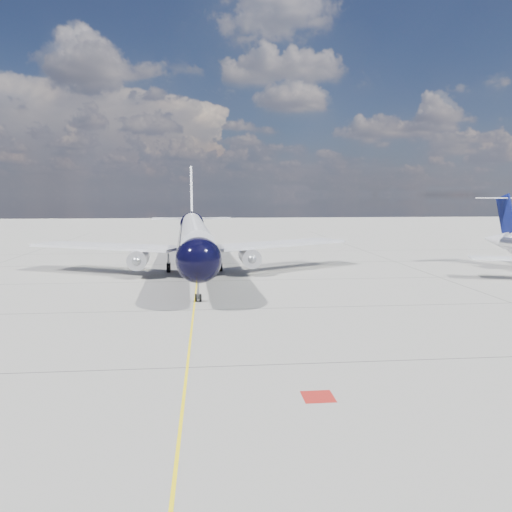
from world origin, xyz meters
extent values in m
plane|color=#99978E|center=(0.00, 30.00, 0.00)|extent=(320.00, 320.00, 0.00)
cube|color=yellow|center=(0.00, 25.00, 0.00)|extent=(0.16, 160.00, 0.01)
cube|color=maroon|center=(6.80, -10.00, 0.00)|extent=(1.60, 1.60, 0.01)
cylinder|color=black|center=(-0.40, 31.24, 4.52)|extent=(5.81, 41.01, 4.09)
sphere|color=black|center=(0.51, 9.75, 4.52)|extent=(4.26, 4.26, 4.09)
cone|color=black|center=(-1.47, 56.50, 5.16)|extent=(4.40, 7.69, 4.09)
cylinder|color=white|center=(-0.40, 31.24, 5.54)|extent=(5.00, 43.12, 3.19)
cube|color=black|center=(0.51, 9.53, 5.11)|extent=(2.63, 1.40, 0.59)
cube|color=white|center=(-11.75, 32.38, 3.55)|extent=(20.95, 13.77, 0.34)
cube|color=white|center=(10.81, 33.33, 3.55)|extent=(20.53, 15.09, 0.34)
cube|color=black|center=(-0.40, 31.24, 3.01)|extent=(4.97, 10.94, 1.08)
cylinder|color=silver|center=(-7.30, 28.80, 2.31)|extent=(2.62, 5.04, 2.41)
cylinder|color=silver|center=(6.67, 29.39, 2.31)|extent=(2.62, 5.04, 2.41)
sphere|color=gray|center=(-7.20, 26.54, 2.31)|extent=(1.23, 1.23, 1.18)
sphere|color=gray|center=(6.77, 27.13, 2.31)|extent=(1.23, 1.23, 1.18)
cube|color=white|center=(-7.31, 29.01, 3.12)|extent=(0.38, 3.45, 1.18)
cube|color=white|center=(6.67, 29.60, 3.12)|extent=(0.38, 3.45, 1.18)
cube|color=white|center=(-1.44, 55.96, 10.65)|extent=(0.63, 6.83, 9.17)
cube|color=white|center=(-1.47, 56.50, 6.02)|extent=(14.12, 4.03, 0.24)
cylinder|color=gray|center=(0.35, 13.51, 1.34)|extent=(0.20, 0.20, 2.26)
cylinder|color=black|center=(0.13, 13.50, 0.38)|extent=(0.23, 0.76, 0.75)
cylinder|color=black|center=(0.56, 13.52, 0.38)|extent=(0.23, 0.76, 0.75)
cylinder|color=gray|center=(-3.91, 32.71, 1.45)|extent=(0.29, 0.29, 2.04)
cylinder|color=gray|center=(2.97, 33.00, 1.45)|extent=(0.29, 0.29, 2.04)
cylinder|color=black|center=(-3.88, 32.12, 0.59)|extent=(0.53, 1.20, 1.18)
cylinder|color=black|center=(-3.93, 33.30, 0.59)|extent=(0.53, 1.20, 1.18)
cylinder|color=black|center=(2.99, 32.41, 0.59)|extent=(0.53, 1.20, 1.18)
cylinder|color=black|center=(2.94, 33.59, 0.59)|extent=(0.53, 1.20, 1.18)
cone|color=white|center=(44.46, 36.57, 3.54)|extent=(3.41, 5.39, 2.73)
cylinder|color=silver|center=(43.14, 30.76, 3.54)|extent=(1.96, 3.42, 1.52)
cube|color=#0A1147|center=(44.68, 35.07, 7.33)|extent=(0.84, 4.24, 6.20)
cube|color=white|center=(44.59, 35.67, 9.76)|extent=(8.30, 3.14, 0.16)
camera|label=1|loc=(1.29, -33.85, 10.19)|focal=35.00mm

